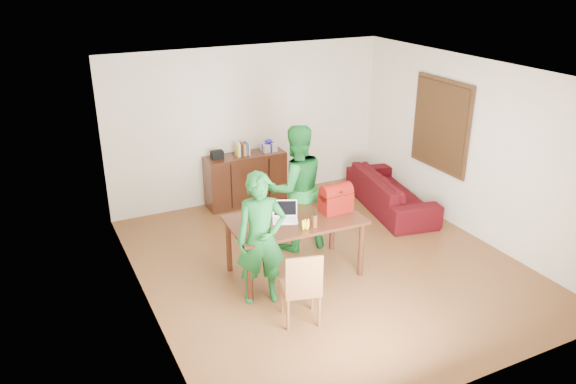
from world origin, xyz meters
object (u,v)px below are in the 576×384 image
chair (301,300)px  person_near (261,239)px  bottle (315,220)px  sofa (391,191)px  table (295,226)px  red_bag (336,201)px  person_far (296,188)px  laptop (285,218)px

chair → person_near: 0.88m
bottle → sofa: bottle is taller
table → chair: chair is taller
red_bag → sofa: 2.35m
chair → red_bag: red_bag is taller
person_near → person_far: 1.49m
chair → person_far: bearing=79.9°
person_far → bottle: 1.06m
bottle → person_near: bearing=-176.4°
person_far → red_bag: person_far is taller
person_near → red_bag: (1.26, 0.35, 0.13)m
chair → bottle: bearing=66.0°
bottle → red_bag: 0.58m
red_bag → laptop: bearing=176.1°
sofa → red_bag: bearing=134.4°
table → red_bag: red_bag is taller
person_far → red_bag: 0.77m
table → person_near: person_near is taller
laptop → sofa: 2.94m
red_bag → sofa: red_bag is taller
laptop → red_bag: bearing=21.4°
chair → red_bag: (1.04, 0.98, 0.70)m
person_far → bottle: size_ratio=9.95×
chair → laptop: laptop is taller
bottle → person_far: bearing=76.2°
laptop → table: bearing=28.0°
red_bag → sofa: size_ratio=0.20×
chair → red_bag: 1.59m
red_bag → bottle: bearing=-149.8°
table → person_near: bearing=-146.7°
chair → laptop: (0.29, 1.01, 0.59)m
sofa → bottle: bearing=134.0°
table → person_far: (0.37, 0.69, 0.23)m
table → chair: bearing=-110.6°
person_far → laptop: bearing=58.4°
table → person_far: size_ratio=0.95×
person_far → person_near: bearing=51.1°
sofa → table: bearing=126.7°
red_bag → sofa: bearing=32.2°
person_near → bottle: size_ratio=9.00×
person_near → red_bag: size_ratio=4.01×
laptop → bottle: (0.26, -0.33, 0.05)m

